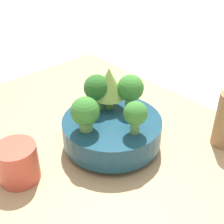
# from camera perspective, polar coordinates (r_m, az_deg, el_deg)

# --- Properties ---
(ground_plane) EXTENTS (6.00, 6.00, 0.00)m
(ground_plane) POSITION_cam_1_polar(r_m,az_deg,el_deg) (0.74, -0.09, -9.89)
(ground_plane) COLOR beige
(table) EXTENTS (0.95, 0.64, 0.05)m
(table) POSITION_cam_1_polar(r_m,az_deg,el_deg) (0.72, -0.09, -8.53)
(table) COLOR tan
(table) RESTS_ON ground_plane
(bowl) EXTENTS (0.22, 0.22, 0.07)m
(bowl) POSITION_cam_1_polar(r_m,az_deg,el_deg) (0.70, -0.00, -3.40)
(bowl) COLOR navy
(bowl) RESTS_ON table
(romanesco_piece_near) EXTENTS (0.07, 0.07, 0.10)m
(romanesco_piece_near) POSITION_cam_1_polar(r_m,az_deg,el_deg) (0.69, -0.54, 5.27)
(romanesco_piece_near) COLOR #609347
(romanesco_piece_near) RESTS_ON bowl
(broccoli_floret_front) EXTENTS (0.06, 0.06, 0.08)m
(broccoli_floret_front) POSITION_cam_1_polar(r_m,az_deg,el_deg) (0.70, 3.39, 4.23)
(broccoli_floret_front) COLOR #6BA34C
(broccoli_floret_front) RESTS_ON bowl
(broccoli_floret_left) EXTENTS (0.05, 0.05, 0.07)m
(broccoli_floret_left) POSITION_cam_1_polar(r_m,az_deg,el_deg) (0.62, 4.31, -0.42)
(broccoli_floret_left) COLOR #609347
(broccoli_floret_left) RESTS_ON bowl
(broccoli_floret_right) EXTENTS (0.06, 0.06, 0.08)m
(broccoli_floret_right) POSITION_cam_1_polar(r_m,az_deg,el_deg) (0.70, -2.77, 4.20)
(broccoli_floret_right) COLOR #609347
(broccoli_floret_right) RESTS_ON bowl
(broccoli_floret_back) EXTENTS (0.06, 0.06, 0.08)m
(broccoli_floret_back) POSITION_cam_1_polar(r_m,az_deg,el_deg) (0.63, -4.93, -0.07)
(broccoli_floret_back) COLOR #6BA34C
(broccoli_floret_back) RESTS_ON bowl
(cup) EXTENTS (0.08, 0.08, 0.08)m
(cup) POSITION_cam_1_polar(r_m,az_deg,el_deg) (0.64, -16.88, -8.88)
(cup) COLOR #C64C38
(cup) RESTS_ON table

